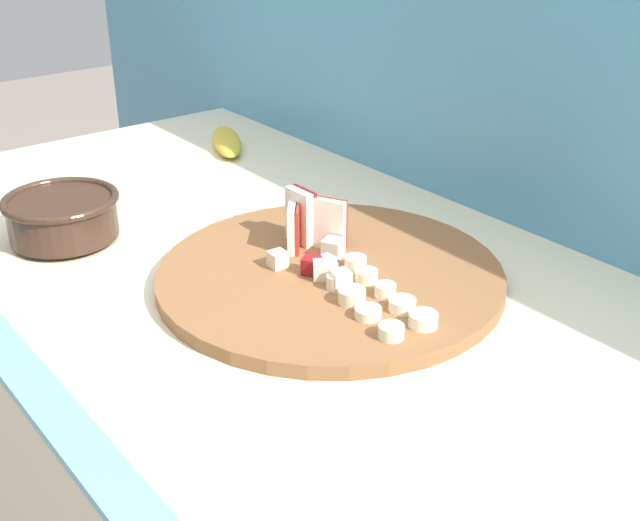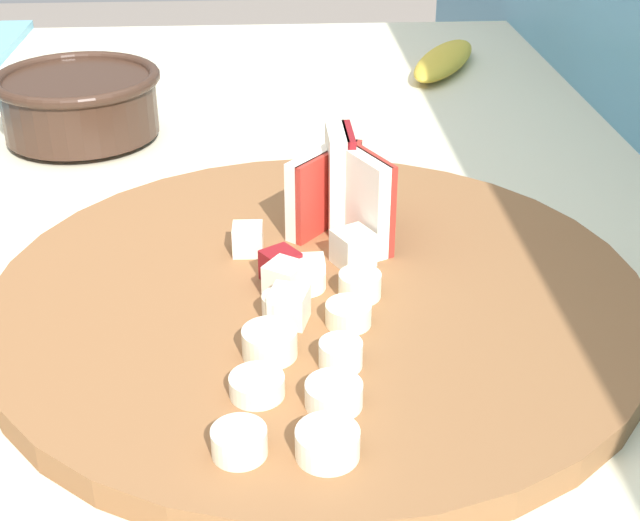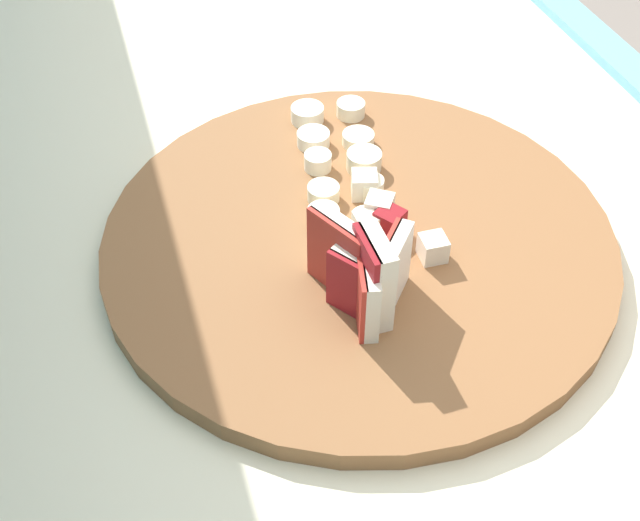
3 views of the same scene
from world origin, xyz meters
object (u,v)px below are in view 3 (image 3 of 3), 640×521
object	(u,v)px
apple_dice_pile	(376,222)
banana_slice_rows	(339,159)
cutting_board	(358,240)
apple_wedge_fan	(364,274)

from	to	relation	value
apple_dice_pile	banana_slice_rows	bearing A→B (deg)	0.51
cutting_board	banana_slice_rows	bearing A→B (deg)	-7.73
cutting_board	apple_dice_pile	bearing A→B (deg)	-103.83
banana_slice_rows	apple_dice_pile	bearing A→B (deg)	-179.49
cutting_board	banana_slice_rows	distance (m)	0.08
banana_slice_rows	cutting_board	bearing A→B (deg)	172.27
apple_wedge_fan	apple_dice_pile	size ratio (longest dim) A/B	0.79
apple_dice_pile	banana_slice_rows	world-z (taller)	apple_dice_pile
apple_wedge_fan	apple_dice_pile	world-z (taller)	apple_wedge_fan
apple_dice_pile	cutting_board	bearing A→B (deg)	76.17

